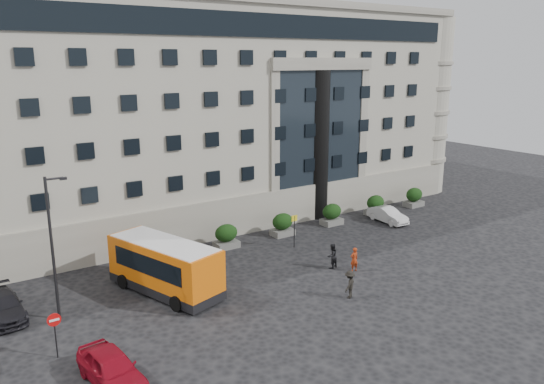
{
  "coord_description": "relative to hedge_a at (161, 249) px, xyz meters",
  "views": [
    {
      "loc": [
        -17.24,
        -25.5,
        13.83
      ],
      "look_at": [
        2.6,
        3.72,
        5.0
      ],
      "focal_mm": 35.0,
      "sensor_mm": 36.0,
      "label": 1
    }
  ],
  "objects": [
    {
      "name": "parked_car_c",
      "position": [
        -10.49,
        -2.88,
        -0.25
      ],
      "size": [
        2.07,
        4.71,
        1.35
      ],
      "primitive_type": "imported",
      "rotation": [
        0.0,
        0.0,
        0.04
      ],
      "color": "black",
      "rests_on": "ground"
    },
    {
      "name": "street_lamp",
      "position": [
        -7.94,
        -4.8,
        3.44
      ],
      "size": [
        1.16,
        0.18,
        8.0
      ],
      "color": "#262628",
      "rests_on": "ground"
    },
    {
      "name": "hedge_b",
      "position": [
        5.2,
        0.0,
        0.0
      ],
      "size": [
        1.8,
        1.26,
        1.84
      ],
      "color": "#545452",
      "rests_on": "ground"
    },
    {
      "name": "civic_building",
      "position": [
        10.0,
        14.2,
        8.07
      ],
      "size": [
        44.0,
        24.0,
        18.0
      ],
      "primitive_type": "cube",
      "color": "#A5A191",
      "rests_on": "ground"
    },
    {
      "name": "no_entry_sign",
      "position": [
        -9.0,
        -8.84,
        0.72
      ],
      "size": [
        0.64,
        0.16,
        2.32
      ],
      "color": "#262628",
      "rests_on": "ground"
    },
    {
      "name": "hedge_d",
      "position": [
        15.6,
        0.0,
        0.0
      ],
      "size": [
        1.8,
        1.26,
        1.84
      ],
      "color": "#545452",
      "rests_on": "ground"
    },
    {
      "name": "parked_car_a",
      "position": [
        -7.5,
        -12.4,
        -0.16
      ],
      "size": [
        2.3,
        4.66,
        1.53
      ],
      "primitive_type": "imported",
      "rotation": [
        0.0,
        0.0,
        0.11
      ],
      "color": "maroon",
      "rests_on": "ground"
    },
    {
      "name": "minibus",
      "position": [
        -1.74,
        -4.78,
        0.84
      ],
      "size": [
        4.83,
        8.16,
        3.22
      ],
      "rotation": [
        0.0,
        0.0,
        0.3
      ],
      "color": "#DF600A",
      "rests_on": "ground"
    },
    {
      "name": "pedestrian_c",
      "position": [
        7.0,
        -11.71,
        -0.08
      ],
      "size": [
        1.27,
        1.08,
        1.7
      ],
      "primitive_type": "imported",
      "rotation": [
        0.0,
        0.0,
        3.64
      ],
      "color": "black",
      "rests_on": "ground"
    },
    {
      "name": "pedestrian_b",
      "position": [
        9.19,
        -7.54,
        -0.07
      ],
      "size": [
        0.92,
        0.77,
        1.72
      ],
      "primitive_type": "imported",
      "rotation": [
        0.0,
        0.0,
        3.29
      ],
      "color": "black",
      "rests_on": "ground"
    },
    {
      "name": "hedge_f",
      "position": [
        26.0,
        0.0,
        0.0
      ],
      "size": [
        1.8,
        1.26,
        1.84
      ],
      "color": "#545452",
      "rests_on": "ground"
    },
    {
      "name": "pedestrian_a",
      "position": [
        10.04,
        -8.82,
        -0.09
      ],
      "size": [
        0.64,
        0.44,
        1.67
      ],
      "primitive_type": "imported",
      "rotation": [
        0.0,
        0.0,
        3.07
      ],
      "color": "#992C0F",
      "rests_on": "ground"
    },
    {
      "name": "white_taxi",
      "position": [
        20.08,
        -2.23,
        -0.27
      ],
      "size": [
        1.58,
        4.05,
        1.31
      ],
      "primitive_type": "imported",
      "rotation": [
        0.0,
        0.0,
        -0.05
      ],
      "color": "silver",
      "rests_on": "ground"
    },
    {
      "name": "ground",
      "position": [
        4.0,
        -7.8,
        -0.93
      ],
      "size": [
        120.0,
        120.0,
        0.0
      ],
      "primitive_type": "plane",
      "color": "black",
      "rests_on": "ground"
    },
    {
      "name": "bus_stop_sign",
      "position": [
        9.5,
        -2.8,
        0.8
      ],
      "size": [
        0.5,
        0.08,
        2.52
      ],
      "color": "#262628",
      "rests_on": "ground"
    },
    {
      "name": "entrance_column",
      "position": [
        16.0,
        2.5,
        5.57
      ],
      "size": [
        1.8,
        1.8,
        13.0
      ],
      "primitive_type": "cylinder",
      "color": "black",
      "rests_on": "ground"
    },
    {
      "name": "hedge_e",
      "position": [
        20.8,
        0.0,
        0.0
      ],
      "size": [
        1.8,
        1.26,
        1.84
      ],
      "color": "#545452",
      "rests_on": "ground"
    },
    {
      "name": "hedge_c",
      "position": [
        10.4,
        0.0,
        0.0
      ],
      "size": [
        1.8,
        1.26,
        1.84
      ],
      "color": "#545452",
      "rests_on": "ground"
    },
    {
      "name": "hedge_a",
      "position": [
        0.0,
        0.0,
        0.0
      ],
      "size": [
        1.8,
        1.26,
        1.84
      ],
      "color": "#545452",
      "rests_on": "ground"
    }
  ]
}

